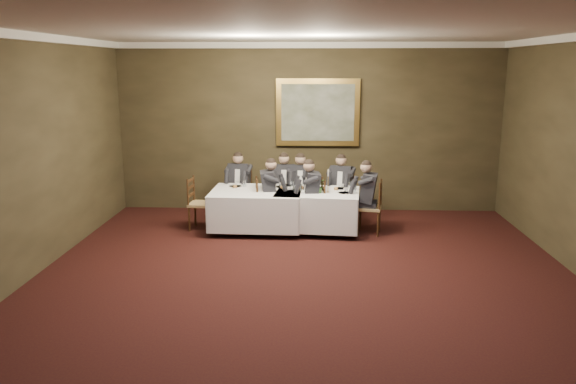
# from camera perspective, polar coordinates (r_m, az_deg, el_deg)

# --- Properties ---
(ground) EXTENTS (10.00, 10.00, 0.00)m
(ground) POSITION_cam_1_polar(r_m,az_deg,el_deg) (7.42, 1.73, -11.40)
(ground) COLOR black
(ground) RESTS_ON ground
(ceiling) EXTENTS (8.00, 10.00, 0.10)m
(ceiling) POSITION_cam_1_polar(r_m,az_deg,el_deg) (6.79, 1.93, 16.65)
(ceiling) COLOR silver
(ceiling) RESTS_ON back_wall
(back_wall) EXTENTS (8.00, 0.10, 3.50)m
(back_wall) POSITION_cam_1_polar(r_m,az_deg,el_deg) (11.85, 2.09, 6.49)
(back_wall) COLOR #2F2717
(back_wall) RESTS_ON ground
(crown_molding) EXTENTS (8.00, 10.00, 0.12)m
(crown_molding) POSITION_cam_1_polar(r_m,az_deg,el_deg) (6.79, 1.93, 16.15)
(crown_molding) COLOR white
(crown_molding) RESTS_ON back_wall
(table_main) EXTENTS (1.64, 1.31, 0.67)m
(table_main) POSITION_cam_1_polar(r_m,az_deg,el_deg) (10.45, 3.02, -1.61)
(table_main) COLOR black
(table_main) RESTS_ON ground
(table_second) EXTENTS (1.73, 1.34, 0.67)m
(table_second) POSITION_cam_1_polar(r_m,az_deg,el_deg) (10.53, -3.21, -1.51)
(table_second) COLOR black
(table_second) RESTS_ON ground
(chair_main_backleft) EXTENTS (0.46, 0.44, 1.00)m
(chair_main_backleft) POSITION_cam_1_polar(r_m,az_deg,el_deg) (11.29, 1.28, -1.38)
(chair_main_backleft) COLOR #977C4D
(chair_main_backleft) RESTS_ON ground
(diner_main_backleft) EXTENTS (0.44, 0.50, 1.35)m
(diner_main_backleft) POSITION_cam_1_polar(r_m,az_deg,el_deg) (11.22, 1.28, -0.27)
(diner_main_backleft) COLOR black
(diner_main_backleft) RESTS_ON chair_main_backleft
(chair_main_backright) EXTENTS (0.55, 0.54, 1.00)m
(chair_main_backright) POSITION_cam_1_polar(r_m,az_deg,el_deg) (11.23, 5.44, -1.52)
(chair_main_backright) COLOR #977C4D
(chair_main_backright) RESTS_ON ground
(diner_main_backright) EXTENTS (0.54, 0.59, 1.35)m
(diner_main_backright) POSITION_cam_1_polar(r_m,az_deg,el_deg) (11.16, 5.45, -0.39)
(diner_main_backright) COLOR black
(diner_main_backright) RESTS_ON chair_main_backright
(chair_main_endleft) EXTENTS (0.47, 0.49, 1.00)m
(chair_main_endleft) POSITION_cam_1_polar(r_m,az_deg,el_deg) (10.61, -2.19, -2.31)
(chair_main_endleft) COLOR #977C4D
(chair_main_endleft) RESTS_ON ground
(diner_main_endleft) EXTENTS (0.53, 0.46, 1.35)m
(diner_main_endleft) POSITION_cam_1_polar(r_m,az_deg,el_deg) (10.56, -2.14, -1.11)
(diner_main_endleft) COLOR black
(diner_main_endleft) RESTS_ON chair_main_endleft
(chair_main_endright) EXTENTS (0.49, 0.51, 1.00)m
(chair_main_endright) POSITION_cam_1_polar(r_m,az_deg,el_deg) (10.46, 8.29, -2.66)
(chair_main_endright) COLOR #977C4D
(chair_main_endright) RESTS_ON ground
(diner_main_endright) EXTENTS (0.55, 0.48, 1.35)m
(diner_main_endright) POSITION_cam_1_polar(r_m,az_deg,el_deg) (10.41, 8.26, -1.44)
(diner_main_endright) COLOR black
(diner_main_endright) RESTS_ON chair_main_endright
(chair_sec_backleft) EXTENTS (0.50, 0.48, 1.00)m
(chair_sec_backleft) POSITION_cam_1_polar(r_m,az_deg,el_deg) (11.46, -4.88, -1.21)
(chair_sec_backleft) COLOR #977C4D
(chair_sec_backleft) RESTS_ON ground
(diner_sec_backleft) EXTENTS (0.47, 0.54, 1.35)m
(diner_sec_backleft) POSITION_cam_1_polar(r_m,az_deg,el_deg) (11.40, -4.92, -0.11)
(diner_sec_backleft) COLOR black
(diner_sec_backleft) RESTS_ON chair_sec_backleft
(chair_sec_backright) EXTENTS (0.44, 0.42, 1.00)m
(chair_sec_backright) POSITION_cam_1_polar(r_m,az_deg,el_deg) (11.36, -0.38, -1.29)
(chair_sec_backright) COLOR #977C4D
(chair_sec_backright) RESTS_ON ground
(diner_sec_backright) EXTENTS (0.42, 0.48, 1.35)m
(diner_sec_backright) POSITION_cam_1_polar(r_m,az_deg,el_deg) (11.29, -0.38, -0.18)
(diner_sec_backright) COLOR black
(diner_sec_backright) RESTS_ON chair_sec_backright
(chair_sec_endright) EXTENTS (0.47, 0.48, 1.00)m
(chair_sec_endright) POSITION_cam_1_polar(r_m,az_deg,el_deg) (10.49, 2.60, -2.49)
(chair_sec_endright) COLOR #977C4D
(chair_sec_endright) RESTS_ON ground
(diner_sec_endright) EXTENTS (0.52, 0.45, 1.35)m
(diner_sec_endright) POSITION_cam_1_polar(r_m,az_deg,el_deg) (10.43, 2.55, -1.28)
(diner_sec_endright) COLOR black
(diner_sec_endright) RESTS_ON chair_sec_endright
(chair_sec_endleft) EXTENTS (0.46, 0.48, 1.00)m
(chair_sec_endleft) POSITION_cam_1_polar(r_m,az_deg,el_deg) (10.76, -8.85, -2.25)
(chair_sec_endleft) COLOR #977C4D
(chair_sec_endleft) RESTS_ON ground
(centerpiece) EXTENTS (0.25, 0.22, 0.28)m
(centerpiece) POSITION_cam_1_polar(r_m,az_deg,el_deg) (10.24, 3.15, 0.69)
(centerpiece) COLOR #2D5926
(centerpiece) RESTS_ON table_main
(candlestick) EXTENTS (0.06, 0.06, 0.44)m
(candlestick) POSITION_cam_1_polar(r_m,az_deg,el_deg) (10.29, 4.09, 0.86)
(candlestick) COLOR #B79238
(candlestick) RESTS_ON table_main
(place_setting_table_main) EXTENTS (0.33, 0.31, 0.14)m
(place_setting_table_main) POSITION_cam_1_polar(r_m,az_deg,el_deg) (10.75, 1.29, 0.70)
(place_setting_table_main) COLOR white
(place_setting_table_main) RESTS_ON table_main
(place_setting_table_second) EXTENTS (0.33, 0.31, 0.14)m
(place_setting_table_second) POSITION_cam_1_polar(r_m,az_deg,el_deg) (10.87, -5.07, 0.79)
(place_setting_table_second) COLOR white
(place_setting_table_second) RESTS_ON table_second
(painting) EXTENTS (1.73, 0.09, 1.38)m
(painting) POSITION_cam_1_polar(r_m,az_deg,el_deg) (11.75, 3.04, 8.07)
(painting) COLOR gold
(painting) RESTS_ON back_wall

